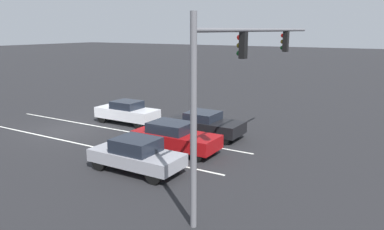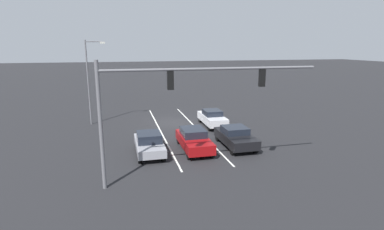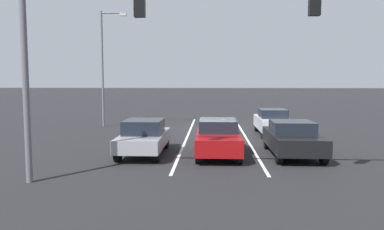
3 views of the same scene
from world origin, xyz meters
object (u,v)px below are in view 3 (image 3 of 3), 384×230
traffic_signal_gantry (143,24)px  street_lamp_right_shoulder (105,61)px  car_maroon_midlane_front (218,137)px  car_silver_leftlane_second (273,122)px  car_black_leftlane_front (293,138)px  car_gray_rightlane_front (144,137)px

traffic_signal_gantry → street_lamp_right_shoulder: street_lamp_right_shoulder is taller
traffic_signal_gantry → car_maroon_midlane_front: bearing=-116.6°
traffic_signal_gantry → street_lamp_right_shoulder: 14.82m
car_silver_leftlane_second → traffic_signal_gantry: 12.59m
car_maroon_midlane_front → traffic_signal_gantry: size_ratio=0.38×
car_maroon_midlane_front → street_lamp_right_shoulder: 12.46m
car_silver_leftlane_second → car_black_leftlane_front: bearing=88.8°
street_lamp_right_shoulder → car_silver_leftlane_second: bearing=162.7°
car_maroon_midlane_front → car_black_leftlane_front: (-3.13, 0.04, -0.01)m
street_lamp_right_shoulder → car_gray_rightlane_front: bearing=114.7°
car_gray_rightlane_front → car_silver_leftlane_second: (-6.42, -6.01, 0.00)m
traffic_signal_gantry → car_black_leftlane_front: bearing=-139.9°
car_black_leftlane_front → traffic_signal_gantry: 8.20m
car_black_leftlane_front → street_lamp_right_shoulder: (10.60, -9.31, 3.72)m
traffic_signal_gantry → car_gray_rightlane_front: bearing=-79.3°
car_maroon_midlane_front → car_gray_rightlane_front: bearing=1.8°
car_maroon_midlane_front → car_gray_rightlane_front: (3.17, 0.10, 0.01)m
car_gray_rightlane_front → street_lamp_right_shoulder: bearing=-65.3°
car_gray_rightlane_front → street_lamp_right_shoulder: street_lamp_right_shoulder is taller
car_gray_rightlane_front → car_silver_leftlane_second: 8.79m
car_black_leftlane_front → car_silver_leftlane_second: bearing=-91.2°
car_gray_rightlane_front → traffic_signal_gantry: 6.14m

